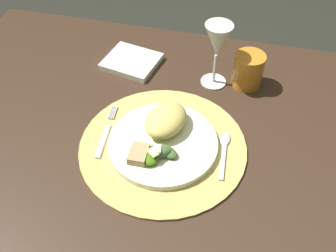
% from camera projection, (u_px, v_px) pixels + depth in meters
% --- Properties ---
extents(dining_table, '(1.27, 0.89, 0.70)m').
position_uv_depth(dining_table, '(158.00, 169.00, 1.02)').
color(dining_table, '#3A281C').
rests_on(dining_table, ground).
extents(placemat, '(0.39, 0.39, 0.01)m').
position_uv_depth(placemat, '(163.00, 146.00, 0.91)').
color(placemat, tan).
rests_on(placemat, dining_table).
extents(dinner_plate, '(0.25, 0.25, 0.02)m').
position_uv_depth(dinner_plate, '(163.00, 143.00, 0.90)').
color(dinner_plate, silver).
rests_on(dinner_plate, placemat).
extents(pasta_serving, '(0.12, 0.14, 0.05)m').
position_uv_depth(pasta_serving, '(166.00, 120.00, 0.90)').
color(pasta_serving, '#E4CE68').
rests_on(pasta_serving, dinner_plate).
extents(salad_greens, '(0.09, 0.08, 0.03)m').
position_uv_depth(salad_greens, '(158.00, 154.00, 0.85)').
color(salad_greens, '#466830').
rests_on(salad_greens, dinner_plate).
extents(bread_piece, '(0.04, 0.05, 0.02)m').
position_uv_depth(bread_piece, '(139.00, 154.00, 0.85)').
color(bread_piece, tan).
rests_on(bread_piece, dinner_plate).
extents(fork, '(0.03, 0.17, 0.00)m').
position_uv_depth(fork, '(106.00, 133.00, 0.93)').
color(fork, silver).
rests_on(fork, placemat).
extents(spoon, '(0.03, 0.14, 0.01)m').
position_uv_depth(spoon, '(224.00, 147.00, 0.90)').
color(spoon, silver).
rests_on(spoon, placemat).
extents(napkin, '(0.17, 0.15, 0.02)m').
position_uv_depth(napkin, '(132.00, 62.00, 1.12)').
color(napkin, silver).
rests_on(napkin, dining_table).
extents(wine_glass, '(0.07, 0.07, 0.18)m').
position_uv_depth(wine_glass, '(217.00, 43.00, 0.97)').
color(wine_glass, silver).
rests_on(wine_glass, dining_table).
extents(amber_tumbler, '(0.08, 0.08, 0.09)m').
position_uv_depth(amber_tumbler, '(248.00, 70.00, 1.03)').
color(amber_tumbler, orange).
rests_on(amber_tumbler, dining_table).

